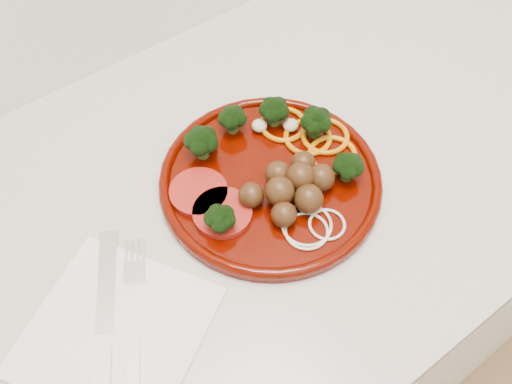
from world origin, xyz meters
TOP-DOWN VIEW (x-y plane):
  - counter at (0.00, 1.70)m, footprint 2.40×0.60m
  - plate at (-0.01, 1.69)m, footprint 0.28×0.28m
  - napkin at (-0.27, 1.63)m, footprint 0.25×0.25m
  - knife at (-0.29, 1.61)m, footprint 0.14×0.21m
  - fork at (-0.26, 1.59)m, footprint 0.12×0.19m

SIDE VIEW (x-z plane):
  - counter at x=0.00m, z-range 0.00..0.90m
  - napkin at x=-0.27m, z-range 0.90..0.90m
  - fork at x=-0.26m, z-range 0.90..0.91m
  - knife at x=-0.29m, z-range 0.90..0.91m
  - plate at x=-0.01m, z-range 0.89..0.94m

